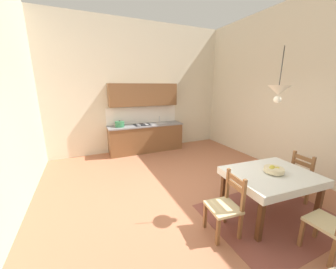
{
  "coord_description": "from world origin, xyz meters",
  "views": [
    {
      "loc": [
        -1.79,
        -3.02,
        2.13
      ],
      "look_at": [
        -0.1,
        0.77,
        1.07
      ],
      "focal_mm": 20.52,
      "sensor_mm": 36.0,
      "label": 1
    }
  ],
  "objects_px": {
    "dining_table": "(270,180)",
    "fruit_bowl": "(274,170)",
    "dining_chair_camera_side": "(332,225)",
    "pendant_lamp": "(279,91)",
    "kitchen_cabinetry": "(145,126)",
    "dining_chair_tv_side": "(226,206)",
    "dining_chair_window_side": "(305,177)"
  },
  "relations": [
    {
      "from": "fruit_bowl",
      "to": "pendant_lamp",
      "type": "height_order",
      "value": "pendant_lamp"
    },
    {
      "from": "kitchen_cabinetry",
      "to": "fruit_bowl",
      "type": "bearing_deg",
      "value": -77.45
    },
    {
      "from": "kitchen_cabinetry",
      "to": "dining_chair_tv_side",
      "type": "xyz_separation_m",
      "value": [
        -0.08,
        -4.07,
        -0.41
      ]
    },
    {
      "from": "dining_chair_window_side",
      "to": "dining_table",
      "type": "bearing_deg",
      "value": -177.38
    },
    {
      "from": "kitchen_cabinetry",
      "to": "dining_chair_tv_side",
      "type": "height_order",
      "value": "kitchen_cabinetry"
    },
    {
      "from": "dining_chair_window_side",
      "to": "pendant_lamp",
      "type": "bearing_deg",
      "value": 179.32
    },
    {
      "from": "dining_chair_camera_side",
      "to": "pendant_lamp",
      "type": "xyz_separation_m",
      "value": [
        -0.02,
        0.96,
        1.62
      ]
    },
    {
      "from": "dining_chair_tv_side",
      "to": "pendant_lamp",
      "type": "height_order",
      "value": "pendant_lamp"
    },
    {
      "from": "dining_table",
      "to": "pendant_lamp",
      "type": "bearing_deg",
      "value": 108.97
    },
    {
      "from": "dining_table",
      "to": "dining_chair_tv_side",
      "type": "bearing_deg",
      "value": -176.76
    },
    {
      "from": "dining_table",
      "to": "dining_chair_window_side",
      "type": "relative_size",
      "value": 1.55
    },
    {
      "from": "dining_chair_tv_side",
      "to": "dining_chair_camera_side",
      "type": "xyz_separation_m",
      "value": [
        0.96,
        -0.85,
        0.0
      ]
    },
    {
      "from": "dining_chair_tv_side",
      "to": "dining_chair_camera_side",
      "type": "height_order",
      "value": "same"
    },
    {
      "from": "dining_chair_window_side",
      "to": "fruit_bowl",
      "type": "height_order",
      "value": "dining_chair_window_side"
    },
    {
      "from": "dining_chair_tv_side",
      "to": "dining_table",
      "type": "bearing_deg",
      "value": 3.24
    },
    {
      "from": "dining_chair_camera_side",
      "to": "fruit_bowl",
      "type": "bearing_deg",
      "value": 88.9
    },
    {
      "from": "fruit_bowl",
      "to": "pendant_lamp",
      "type": "xyz_separation_m",
      "value": [
        -0.04,
        0.08,
        1.25
      ]
    },
    {
      "from": "dining_table",
      "to": "dining_chair_camera_side",
      "type": "relative_size",
      "value": 1.55
    },
    {
      "from": "dining_chair_window_side",
      "to": "dining_chair_tv_side",
      "type": "bearing_deg",
      "value": -177.08
    },
    {
      "from": "kitchen_cabinetry",
      "to": "dining_chair_camera_side",
      "type": "distance_m",
      "value": 5.01
    },
    {
      "from": "pendant_lamp",
      "to": "dining_chair_camera_side",
      "type": "bearing_deg",
      "value": -88.53
    },
    {
      "from": "dining_table",
      "to": "fruit_bowl",
      "type": "bearing_deg",
      "value": -39.85
    },
    {
      "from": "dining_chair_tv_side",
      "to": "kitchen_cabinetry",
      "type": "bearing_deg",
      "value": 88.88
    },
    {
      "from": "dining_chair_window_side",
      "to": "dining_chair_camera_side",
      "type": "bearing_deg",
      "value": -137.5
    },
    {
      "from": "kitchen_cabinetry",
      "to": "pendant_lamp",
      "type": "height_order",
      "value": "pendant_lamp"
    },
    {
      "from": "dining_chair_window_side",
      "to": "pendant_lamp",
      "type": "relative_size",
      "value": 1.16
    },
    {
      "from": "dining_table",
      "to": "fruit_bowl",
      "type": "relative_size",
      "value": 4.8
    },
    {
      "from": "dining_chair_window_side",
      "to": "dining_chair_tv_side",
      "type": "xyz_separation_m",
      "value": [
        -2.0,
        -0.1,
        0.0
      ]
    },
    {
      "from": "kitchen_cabinetry",
      "to": "dining_chair_camera_side",
      "type": "bearing_deg",
      "value": -79.85
    },
    {
      "from": "dining_chair_window_side",
      "to": "fruit_bowl",
      "type": "relative_size",
      "value": 3.1
    },
    {
      "from": "kitchen_cabinetry",
      "to": "dining_chair_window_side",
      "type": "distance_m",
      "value": 4.43
    },
    {
      "from": "fruit_bowl",
      "to": "pendant_lamp",
      "type": "distance_m",
      "value": 1.25
    }
  ]
}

